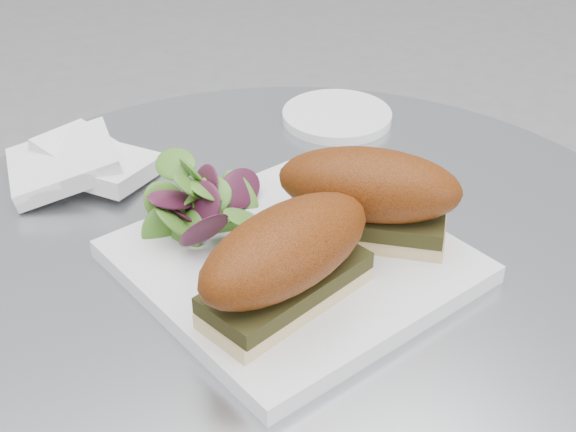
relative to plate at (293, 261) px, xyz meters
name	(u,v)px	position (x,y,z in m)	size (l,w,h in m)	color
plate	(293,261)	(0.00, 0.00, 0.00)	(0.24, 0.24, 0.02)	white
sandwich_left	(286,258)	(-0.03, -0.05, 0.05)	(0.17, 0.12, 0.08)	#D3C084
sandwich_right	(369,194)	(0.07, -0.01, 0.05)	(0.16, 0.15, 0.08)	#D3C084
salad	(206,199)	(-0.05, 0.07, 0.03)	(0.10, 0.10, 0.05)	#508029
napkin	(87,172)	(-0.11, 0.22, 0.00)	(0.14, 0.14, 0.02)	white
saucer	(337,116)	(0.17, 0.22, 0.00)	(0.12, 0.12, 0.01)	white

